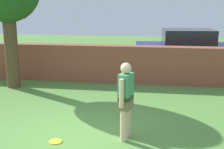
% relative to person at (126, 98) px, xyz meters
% --- Properties ---
extents(ground_plane, '(40.00, 40.00, 0.00)m').
position_rel_person_xyz_m(ground_plane, '(-1.03, -0.25, -0.90)').
color(ground_plane, '#568C3D').
extents(brick_wall, '(12.98, 0.50, 1.31)m').
position_rel_person_xyz_m(brick_wall, '(-2.53, 4.62, -0.24)').
color(brick_wall, brown).
rests_on(brick_wall, ground).
extents(person, '(0.31, 0.52, 1.62)m').
position_rel_person_xyz_m(person, '(0.00, 0.00, 0.00)').
color(person, beige).
rests_on(person, ground).
extents(car, '(4.33, 2.20, 1.72)m').
position_rel_person_xyz_m(car, '(1.82, 6.79, -0.04)').
color(car, navy).
rests_on(car, ground).
extents(frisbee_yellow, '(0.27, 0.27, 0.02)m').
position_rel_person_xyz_m(frisbee_yellow, '(-1.40, -0.38, -0.89)').
color(frisbee_yellow, yellow).
rests_on(frisbee_yellow, ground).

